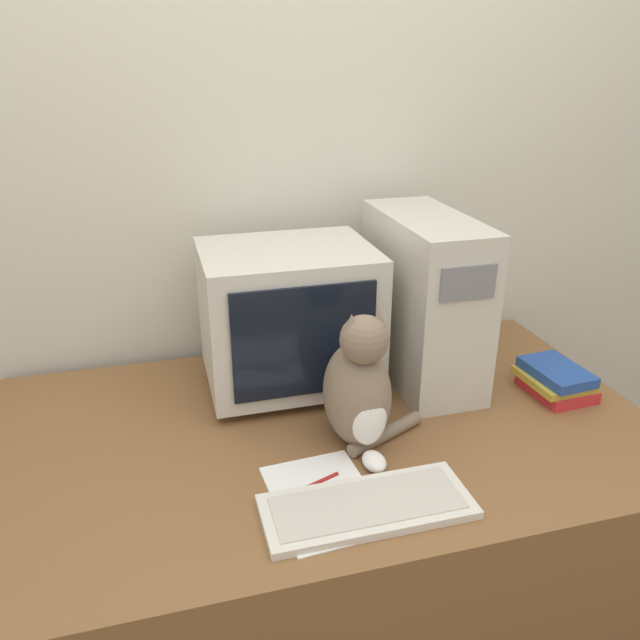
# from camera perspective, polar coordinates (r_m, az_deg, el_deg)

# --- Properties ---
(wall_back) EXTENTS (7.00, 0.05, 2.50)m
(wall_back) POSITION_cam_1_polar(r_m,az_deg,el_deg) (1.92, -4.40, 12.84)
(wall_back) COLOR beige
(wall_back) RESTS_ON ground_plane
(desk) EXTENTS (1.69, 0.98, 0.72)m
(desk) POSITION_cam_1_polar(r_m,az_deg,el_deg) (1.83, 0.11, -19.17)
(desk) COLOR brown
(desk) RESTS_ON ground_plane
(crt_monitor) EXTENTS (0.46, 0.38, 0.40)m
(crt_monitor) POSITION_cam_1_polar(r_m,az_deg,el_deg) (1.72, -2.89, 0.32)
(crt_monitor) COLOR beige
(crt_monitor) RESTS_ON desk
(computer_tower) EXTENTS (0.21, 0.48, 0.47)m
(computer_tower) POSITION_cam_1_polar(r_m,az_deg,el_deg) (1.79, 9.43, 1.96)
(computer_tower) COLOR beige
(computer_tower) RESTS_ON desk
(keyboard) EXTENTS (0.44, 0.18, 0.02)m
(keyboard) POSITION_cam_1_polar(r_m,az_deg,el_deg) (1.35, 4.33, -16.62)
(keyboard) COLOR silver
(keyboard) RESTS_ON desk
(cat) EXTENTS (0.26, 0.26, 0.35)m
(cat) POSITION_cam_1_polar(r_m,az_deg,el_deg) (1.48, 3.63, -6.40)
(cat) COLOR #7A6651
(cat) RESTS_ON desk
(book_stack) EXTENTS (0.17, 0.20, 0.08)m
(book_stack) POSITION_cam_1_polar(r_m,az_deg,el_deg) (1.86, 20.76, -5.17)
(book_stack) COLOR red
(book_stack) RESTS_ON desk
(pen) EXTENTS (0.15, 0.06, 0.01)m
(pen) POSITION_cam_1_polar(r_m,az_deg,el_deg) (1.41, -0.95, -14.95)
(pen) COLOR maroon
(pen) RESTS_ON desk
(paper_sheet) EXTENTS (0.23, 0.31, 0.00)m
(paper_sheet) POSITION_cam_1_polar(r_m,az_deg,el_deg) (1.38, 0.35, -16.00)
(paper_sheet) COLOR white
(paper_sheet) RESTS_ON desk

